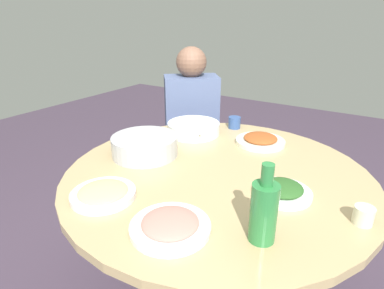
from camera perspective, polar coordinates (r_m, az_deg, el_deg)
The scene contains 12 objects.
round_dining_table at distance 1.36m, azimuth 4.38°, elevation -9.81°, with size 1.24×1.24×0.77m.
rice_bowl at distance 1.43m, azimuth -8.56°, elevation -0.13°, with size 0.30×0.30×0.10m.
soup_bowl at distance 1.68m, azimuth 0.29°, elevation 2.93°, with size 0.28×0.28×0.06m.
dish_greens at distance 1.16m, azimuth 16.09°, elevation -7.97°, with size 0.21×0.21×0.05m.
dish_shrimp at distance 0.95m, azimuth -3.98°, elevation -14.42°, with size 0.24×0.24×0.04m.
dish_stirfry at distance 1.58m, azimuth 12.32°, elevation 0.81°, with size 0.24×0.24×0.05m.
dish_noodles at distance 1.14m, azimuth -15.84°, elevation -8.53°, with size 0.22×0.22×0.04m.
green_bottle at distance 0.90m, azimuth 12.92°, elevation -11.64°, with size 0.08×0.08×0.24m.
tea_cup_near at distance 1.78m, azimuth 7.72°, elevation 3.98°, with size 0.07×0.07×0.06m, color #304E8D.
tea_cup_far at distance 1.10m, azimuth 28.73°, elevation -11.24°, with size 0.06×0.06×0.06m, color beige.
stool_for_diner_left at distance 2.29m, azimuth -0.10°, elevation -7.53°, with size 0.34×0.34×0.43m, color brown.
diner_left at distance 2.08m, azimuth -0.11°, elevation 5.23°, with size 0.47×0.46×0.76m.
Camera 1 is at (1.02, 0.53, 1.36)m, focal length 29.32 mm.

